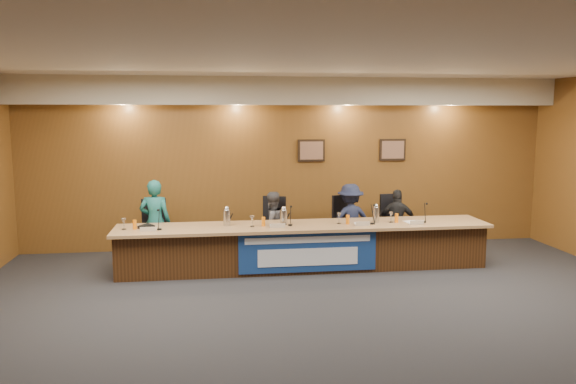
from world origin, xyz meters
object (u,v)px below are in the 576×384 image
Objects in this scene: panelist_a at (155,222)px; panelist_c at (350,220)px; carafe_left at (227,218)px; carafe_right at (376,215)px; banner at (308,252)px; carafe_mid at (284,217)px; office_chair_a at (156,234)px; office_chair_d at (395,228)px; speakerphone at (147,226)px; office_chair_b at (271,231)px; panelist_d at (397,222)px; dais_body at (304,248)px; panelist_b at (272,226)px; office_chair_c at (349,229)px.

panelist_a is 3.41m from panelist_c.
carafe_right reaches higher than carafe_left.
banner is 9.01× the size of carafe_mid.
office_chair_a is 1.00× the size of office_chair_d.
panelist_a is 5.65× the size of carafe_left.
panelist_c reaches higher than office_chair_a.
carafe_mid is (2.12, -0.69, 0.15)m from panelist_a.
speakerphone is (-4.35, -0.73, 0.30)m from office_chair_d.
banner is at bearing -46.48° from office_chair_b.
office_chair_b is 1.15m from carafe_left.
office_chair_a is (-3.41, 0.10, -0.18)m from panelist_c.
speakerphone is at bearing 178.73° from carafe_right.
panelist_d is at bearing 171.32° from panelist_c.
panelist_c is 4.10× the size of speakerphone.
panelist_c is at bearing 18.08° from office_chair_b.
office_chair_a is 1.97× the size of carafe_mid.
dais_body is 1.98m from office_chair_d.
carafe_right is at bearing -1.06° from carafe_mid.
panelist_c is (3.41, 0.00, -0.07)m from panelist_a.
office_chair_b is 1.50× the size of speakerphone.
panelist_c is at bearing 156.00° from panelist_b.
panelist_a is 5.59× the size of carafe_right.
panelist_a reaches higher than office_chair_a.
panelist_c is 5.14× the size of carafe_left.
office_chair_b is (-1.41, 0.10, -0.18)m from panelist_c.
office_chair_d is at bearing 9.58° from speakerphone.
office_chair_c is at bearing 18.28° from carafe_left.
office_chair_c is 1.56m from carafe_mid.
office_chair_a is 3.77m from carafe_right.
office_chair_b is at bearing 153.89° from carafe_right.
panelist_b is 0.75m from carafe_mid.
carafe_left is at bearing -174.02° from office_chair_d.
dais_body is 18.75× the size of speakerphone.
office_chair_b is at bearing -12.87° from office_chair_a.
panelist_d is 2.29m from office_chair_b.
panelist_d is 4.69× the size of carafe_left.
banner is at bearing -154.46° from office_chair_d.
dais_body is at bearing 100.84° from panelist_b.
dais_body is 5.01× the size of panelist_d.
office_chair_c is at bearing -170.92° from panelist_a.
dais_body is at bearing -1.53° from carafe_left.
dais_body is at bearing 37.11° from panelist_d.
panelist_b is 2.50× the size of office_chair_a.
panelist_a reaches higher than panelist_c.
office_chair_d is (1.82, 0.76, 0.13)m from dais_body.
panelist_c is (0.95, 1.08, 0.28)m from banner.
panelist_a reaches higher than carafe_right.
panelist_b reaches higher than banner.
panelist_a is 1.21× the size of panelist_d.
banner is at bearing -90.00° from dais_body.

